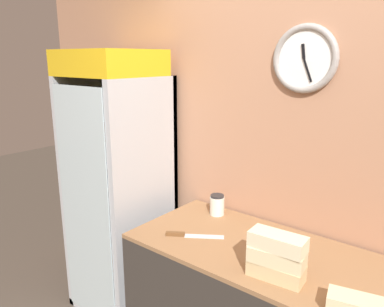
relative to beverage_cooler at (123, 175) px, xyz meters
The scene contains 7 objects.
wall_back 1.49m from the beverage_cooler, 12.82° to the left, with size 5.20×0.10×2.70m.
beverage_cooler is the anchor object (origin of this frame).
sandwich_stack_bottom 1.47m from the beverage_cooler, 11.40° to the right, with size 0.28×0.14×0.08m.
sandwich_stack_middle 1.47m from the beverage_cooler, 11.40° to the right, with size 0.28×0.15×0.08m.
sandwich_stack_top 1.47m from the beverage_cooler, 11.40° to the right, with size 0.27×0.13×0.08m.
chefs_knife 0.87m from the beverage_cooler, 15.35° to the right, with size 0.31×0.22×0.02m.
condiment_jar 0.80m from the beverage_cooler, 10.90° to the left, with size 0.10×0.10×0.14m.
Camera 1 is at (0.71, -0.79, 1.96)m, focal length 35.00 mm.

